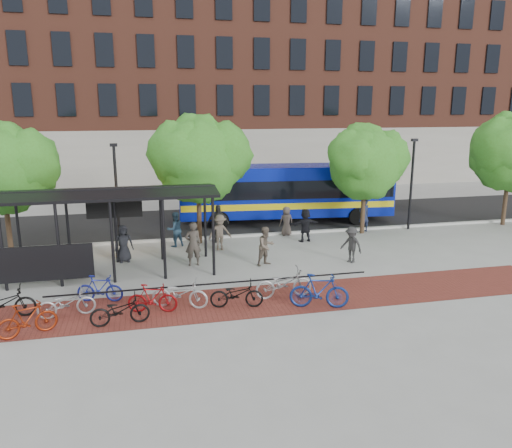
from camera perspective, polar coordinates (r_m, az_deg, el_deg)
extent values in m
plane|color=#9E9E99|center=(23.31, 1.88, -3.84)|extent=(160.00, 160.00, 0.00)
cube|color=black|center=(30.84, -1.88, 0.47)|extent=(160.00, 8.00, 0.01)
cube|color=#B7B7B2|center=(27.03, -0.27, -1.26)|extent=(160.00, 0.25, 0.12)
cube|color=maroon|center=(18.28, -0.25, -8.79)|extent=(24.00, 3.00, 0.01)
cube|color=black|center=(18.89, -4.74, -8.09)|extent=(12.00, 0.05, 0.95)
cube|color=brown|center=(50.14, 5.67, 16.89)|extent=(55.00, 14.00, 20.00)
cube|color=#7A664C|center=(62.90, -23.62, 19.76)|extent=(22.00, 22.00, 30.00)
cylinder|color=black|center=(21.04, -27.03, -2.56)|extent=(0.12, 0.12, 3.30)
cylinder|color=black|center=(23.59, -25.50, -0.80)|extent=(0.12, 0.12, 3.30)
cylinder|color=black|center=(20.63, -21.64, -2.33)|extent=(0.12, 0.12, 3.30)
cylinder|color=black|center=(23.22, -20.69, -0.56)|extent=(0.12, 0.12, 3.30)
cylinder|color=black|center=(20.40, -16.09, -2.07)|extent=(0.12, 0.12, 3.30)
cylinder|color=black|center=(23.02, -15.76, -0.31)|extent=(0.12, 0.12, 3.30)
cylinder|color=black|center=(20.37, -10.48, -1.78)|extent=(0.12, 0.12, 3.30)
cylinder|color=black|center=(22.99, -10.78, -0.05)|extent=(0.12, 0.12, 3.30)
cylinder|color=black|center=(20.54, -4.90, -1.48)|extent=(0.12, 0.12, 3.30)
cylinder|color=black|center=(23.14, -5.83, 0.20)|extent=(0.12, 0.12, 3.30)
cube|color=black|center=(20.94, -24.22, -4.20)|extent=(4.50, 0.08, 1.40)
cube|color=black|center=(20.74, -19.08, 3.07)|extent=(10.60, 1.65, 0.29)
cube|color=black|center=(22.12, -18.72, 3.70)|extent=(10.60, 1.65, 0.29)
cube|color=black|center=(22.87, -18.48, 3.00)|extent=(9.00, 0.10, 0.40)
cube|color=black|center=(22.96, -15.87, 1.57)|extent=(2.40, 0.12, 0.70)
cube|color=#FF7200|center=(23.03, -15.86, 1.61)|extent=(2.20, 0.02, 0.55)
cylinder|color=#382619|center=(26.24, -26.41, -0.60)|extent=(0.24, 0.24, 2.38)
sphere|color=#35731E|center=(25.78, -27.05, 5.43)|extent=(4.00, 4.00, 4.00)
sphere|color=#35731E|center=(25.71, -24.85, 6.31)|extent=(3.20, 3.20, 3.20)
sphere|color=#35731E|center=(26.06, -26.82, 7.30)|extent=(2.80, 2.80, 2.80)
cylinder|color=#382619|center=(25.60, -6.50, 0.58)|extent=(0.24, 0.24, 2.52)
sphere|color=#35731E|center=(25.11, -6.67, 7.13)|extent=(4.20, 4.20, 4.20)
sphere|color=#35731E|center=(25.41, -4.37, 7.94)|extent=(3.36, 3.36, 3.36)
sphere|color=#35731E|center=(24.70, -8.58, 7.90)|extent=(3.15, 3.15, 3.15)
sphere|color=#35731E|center=(25.44, -6.60, 9.02)|extent=(2.94, 2.94, 2.94)
cylinder|color=#382619|center=(28.03, 12.11, 1.23)|extent=(0.24, 0.24, 2.27)
sphere|color=#35731E|center=(27.61, 12.38, 6.63)|extent=(3.80, 3.80, 3.80)
sphere|color=#35731E|center=(28.17, 14.00, 7.29)|extent=(3.04, 3.04, 3.04)
sphere|color=#35731E|center=(26.98, 11.22, 7.39)|extent=(2.85, 2.85, 2.85)
sphere|color=#35731E|center=(27.93, 12.30, 8.36)|extent=(2.66, 2.66, 2.66)
cylinder|color=#382619|center=(32.80, 26.55, 2.01)|extent=(0.24, 0.24, 2.45)
sphere|color=#35731E|center=(32.42, 27.10, 7.18)|extent=(4.40, 4.40, 4.40)
sphere|color=#35731E|center=(31.60, 26.29, 7.88)|extent=(3.30, 3.30, 3.30)
sphere|color=#35731E|center=(32.73, 26.94, 8.66)|extent=(3.08, 3.08, 3.08)
cylinder|color=black|center=(25.54, -15.61, 2.97)|extent=(0.14, 0.14, 5.00)
cube|color=black|center=(25.22, -15.98, 8.68)|extent=(0.35, 0.20, 0.15)
cylinder|color=black|center=(29.43, 17.32, 4.19)|extent=(0.14, 0.14, 5.00)
cube|color=black|center=(29.15, 17.67, 9.14)|extent=(0.35, 0.20, 0.15)
cube|color=#08199D|center=(30.10, 3.44, 3.86)|extent=(12.87, 3.93, 2.90)
cube|color=black|center=(30.06, 3.45, 4.31)|extent=(12.62, 3.95, 1.06)
cube|color=yellow|center=(30.22, 3.42, 2.53)|extent=(12.75, 3.97, 0.37)
cube|color=#08199D|center=(29.90, 3.48, 6.51)|extent=(12.59, 3.64, 0.19)
cylinder|color=black|center=(28.55, -4.10, 0.42)|extent=(1.04, 0.39, 1.01)
cylinder|color=black|center=(31.23, -4.40, 1.54)|extent=(1.04, 0.39, 1.01)
cylinder|color=black|center=(30.10, 11.50, 0.86)|extent=(1.04, 0.39, 1.01)
cylinder|color=black|center=(32.65, 9.96, 1.90)|extent=(1.04, 0.39, 1.01)
imported|color=black|center=(18.68, -26.97, -8.06)|extent=(2.09, 0.86, 1.08)
imported|color=maroon|center=(17.03, -24.71, -9.87)|extent=(1.84, 1.12, 1.07)
imported|color=gray|center=(17.99, -20.85, -8.42)|extent=(1.94, 0.93, 0.98)
imported|color=navy|center=(18.90, -17.42, -7.05)|extent=(1.74, 0.87, 1.01)
imported|color=black|center=(16.84, -15.30, -9.49)|extent=(1.93, 0.81, 0.99)
imported|color=maroon|center=(17.52, -11.76, -8.31)|extent=(1.76, 0.81, 1.02)
imported|color=#A9A9AC|center=(17.74, -8.70, -7.83)|extent=(2.13, 1.37, 1.06)
imported|color=black|center=(17.59, -2.23, -8.01)|extent=(1.94, 0.96, 0.98)
imported|color=gray|center=(18.43, 3.19, -6.76)|extent=(2.14, 0.77, 1.12)
imported|color=navy|center=(17.63, 7.24, -7.59)|extent=(2.15, 1.16, 1.24)
imported|color=black|center=(23.23, -14.90, -2.15)|extent=(0.91, 0.67, 1.72)
imported|color=#403A33|center=(22.07, -7.21, -2.25)|extent=(0.76, 0.53, 1.98)
imported|color=#223B51|center=(25.21, -9.24, -0.60)|extent=(1.04, 0.93, 1.76)
imported|color=brown|center=(24.31, -4.15, -0.97)|extent=(1.21, 0.79, 1.77)
imported|color=#282828|center=(25.78, -4.37, 0.07)|extent=(1.20, 0.62, 1.95)
imported|color=black|center=(25.92, 5.65, -0.14)|extent=(1.66, 0.75, 1.73)
imported|color=#473D39|center=(27.10, 3.49, 0.34)|extent=(0.82, 0.57, 1.59)
imported|color=#1C2442|center=(28.42, 12.23, 0.99)|extent=(0.79, 0.62, 1.89)
imported|color=brown|center=(21.97, 1.16, -2.54)|extent=(1.05, 0.96, 1.74)
imported|color=#2A2A2A|center=(22.76, 10.85, -2.34)|extent=(1.11, 1.22, 1.65)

